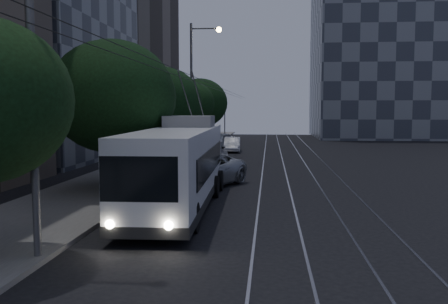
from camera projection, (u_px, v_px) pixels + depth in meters
ground at (248, 226)px, 16.90m from camera, size 120.00×120.00×0.00m
sidewalk at (160, 161)px, 37.42m from camera, size 5.00×90.00×0.15m
tram_rails at (294, 163)px, 36.51m from camera, size 4.52×90.00×0.02m
overhead_wires at (193, 115)px, 36.89m from camera, size 2.23×90.00×6.00m
building_distant_right at (396, 50)px, 68.78m from camera, size 22.00×18.00×24.00m
trolleybus at (178, 166)px, 19.89m from camera, size 2.84×12.29×5.63m
pickup_silver at (198, 171)px, 25.04m from camera, size 5.05×6.78×1.71m
car_white_a at (208, 157)px, 33.30m from camera, size 2.67×4.79×1.54m
car_white_b at (206, 150)px, 39.40m from camera, size 2.87×4.95×1.35m
car_white_c at (232, 145)px, 45.86m from camera, size 1.62×4.13×1.34m
car_white_d at (220, 140)px, 50.35m from camera, size 3.49×4.88×1.54m
tree_1 at (113, 97)px, 22.93m from camera, size 5.79×5.79×7.13m
tree_2 at (122, 98)px, 25.06m from camera, size 5.51×5.51×7.00m
tree_3 at (161, 104)px, 33.26m from camera, size 5.48×5.48×6.77m
tree_4 at (190, 104)px, 45.13m from camera, size 4.49×4.49×6.46m
tree_5 at (200, 103)px, 51.84m from camera, size 5.67×5.67×7.10m
streetlamp_near at (46, 42)px, 12.51m from camera, size 2.27×0.44×9.30m
streetlamp_far at (196, 77)px, 41.31m from camera, size 2.62×0.44×10.97m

